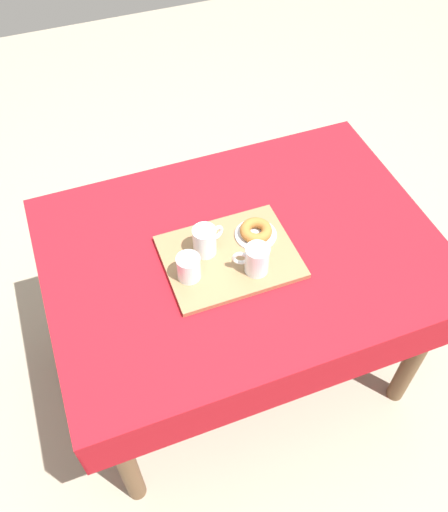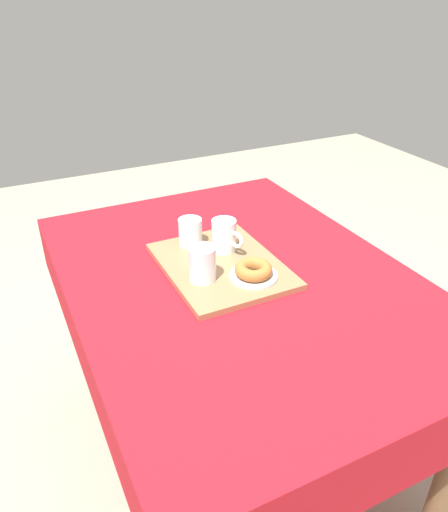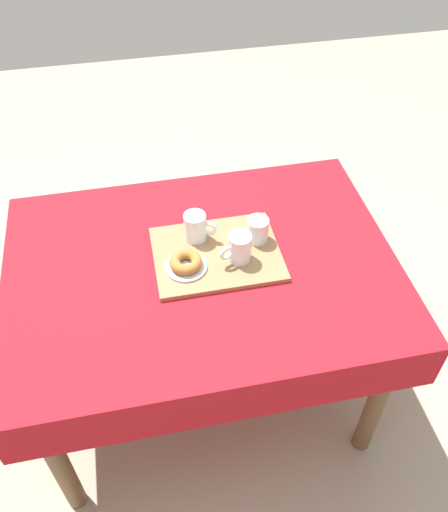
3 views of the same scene
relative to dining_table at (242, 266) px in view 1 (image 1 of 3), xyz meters
name	(u,v)px [view 1 (image 1 of 3)]	position (x,y,z in m)	size (l,w,h in m)	color
ground_plane	(238,359)	(0.00, 0.00, -0.63)	(6.00, 6.00, 0.00)	gray
dining_table	(242,266)	(0.00, 0.00, 0.00)	(1.24, 0.91, 0.73)	#A8141E
serving_tray	(230,257)	(0.05, 0.03, 0.10)	(0.40, 0.31, 0.02)	olive
tea_mug_left	(205,241)	(0.12, -0.01, 0.16)	(0.11, 0.07, 0.10)	white
tea_mug_right	(256,260)	(0.00, 0.11, 0.16)	(0.11, 0.07, 0.10)	white
water_glass_near	(189,268)	(0.20, 0.06, 0.15)	(0.07, 0.07, 0.08)	white
donut_plate_left	(256,235)	(-0.05, -0.02, 0.11)	(0.13, 0.13, 0.01)	silver
sugar_donut_left	(256,231)	(-0.05, -0.02, 0.13)	(0.10, 0.10, 0.03)	#A3662D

